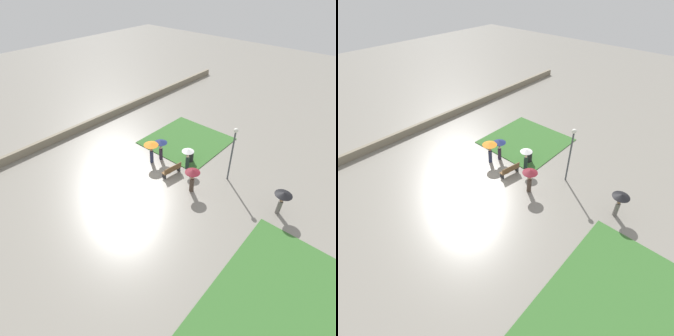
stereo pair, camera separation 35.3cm
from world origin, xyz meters
The scene contains 12 objects.
ground_plane centered at (0.00, 0.00, 0.00)m, with size 90.00×90.00×0.00m, color gray.
lawn_patch_near centered at (-6.00, -1.67, 0.03)m, with size 6.61×6.59×0.06m.
lawn_patch_far centered at (3.48, 11.76, 0.03)m, with size 10.46×8.20×0.06m.
parapet_wall centered at (0.00, -10.59, 0.36)m, with size 45.00×0.35×0.72m.
park_bench centered at (-1.42, 0.45, 0.46)m, with size 1.69×0.68×0.90m.
lamp_post centered at (-3.80, 3.93, 2.80)m, with size 0.32×0.32×4.35m.
trash_bin centered at (-3.72, 0.40, 0.48)m, with size 0.64×0.64×0.96m.
crowd_person_orange centered at (-1.57, -1.85, 1.47)m, with size 1.18×1.18×1.88m.
crowd_person_white centered at (-2.79, 0.86, 1.35)m, with size 0.94×0.94×1.88m.
crowd_person_navy centered at (-2.39, -1.58, 1.37)m, with size 1.05×1.05×1.81m.
crowd_person_maroon centered at (-0.95, 2.66, 1.39)m, with size 1.06×1.06×1.90m.
lone_walker_far_path centered at (-2.95, 8.18, 1.38)m, with size 1.08×1.08×1.81m.
Camera 1 is at (10.55, 10.45, 12.92)m, focal length 28.00 mm.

